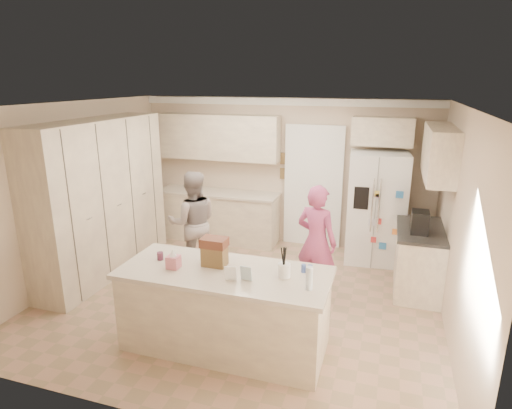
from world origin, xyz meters
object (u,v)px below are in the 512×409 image
(teen_boy, at_px, (193,223))
(refrigerator, at_px, (376,208))
(utensil_crock, at_px, (284,270))
(dollhouse_body, at_px, (215,256))
(tissue_box, at_px, (173,262))
(island_base, at_px, (225,311))
(teen_girl, at_px, (316,242))
(coffee_maker, at_px, (420,222))

(teen_boy, bearing_deg, refrigerator, 177.67)
(utensil_crock, bearing_deg, dollhouse_body, 176.42)
(tissue_box, relative_size, teen_boy, 0.09)
(island_base, distance_m, tissue_box, 0.79)
(teen_boy, bearing_deg, island_base, 97.05)
(utensil_crock, distance_m, teen_boy, 2.48)
(utensil_crock, relative_size, teen_boy, 0.09)
(teen_girl, bearing_deg, coffee_maker, -143.18)
(tissue_box, xyz_separation_m, dollhouse_body, (0.40, 0.20, 0.04))
(teen_boy, bearing_deg, coffee_maker, 155.62)
(dollhouse_body, bearing_deg, island_base, -33.69)
(refrigerator, height_order, teen_girl, refrigerator)
(utensil_crock, relative_size, dollhouse_body, 0.58)
(refrigerator, bearing_deg, teen_girl, -119.55)
(island_base, bearing_deg, utensil_crock, 4.40)
(coffee_maker, xyz_separation_m, teen_boy, (-3.24, -0.20, -0.27))
(utensil_crock, bearing_deg, teen_girl, 86.08)
(dollhouse_body, bearing_deg, coffee_maker, 39.29)
(utensil_crock, bearing_deg, island_base, -175.60)
(refrigerator, xyz_separation_m, utensil_crock, (-0.80, -2.91, 0.10))
(island_base, bearing_deg, refrigerator, 63.93)
(refrigerator, xyz_separation_m, island_base, (-1.45, -2.96, -0.46))
(refrigerator, distance_m, utensil_crock, 3.02)
(coffee_maker, relative_size, teen_boy, 0.19)
(island_base, height_order, utensil_crock, utensil_crock)
(tissue_box, bearing_deg, teen_boy, 109.56)
(refrigerator, height_order, tissue_box, refrigerator)
(dollhouse_body, bearing_deg, utensil_crock, -3.58)
(coffee_maker, distance_m, teen_girl, 1.40)
(island_base, bearing_deg, dollhouse_body, 146.31)
(coffee_maker, height_order, teen_boy, teen_boy)
(tissue_box, height_order, dollhouse_body, dollhouse_body)
(dollhouse_body, relative_size, teen_girl, 0.16)
(island_base, xyz_separation_m, tissue_box, (-0.55, -0.10, 0.56))
(tissue_box, bearing_deg, refrigerator, 56.86)
(dollhouse_body, xyz_separation_m, teen_boy, (-1.04, 1.60, -0.24))
(refrigerator, bearing_deg, utensil_crock, -109.69)
(tissue_box, bearing_deg, utensil_crock, 7.13)
(teen_girl, bearing_deg, tissue_box, 69.06)
(tissue_box, height_order, teen_girl, teen_girl)
(utensil_crock, xyz_separation_m, dollhouse_body, (-0.80, 0.05, 0.04))
(island_base, distance_m, dollhouse_body, 0.62)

